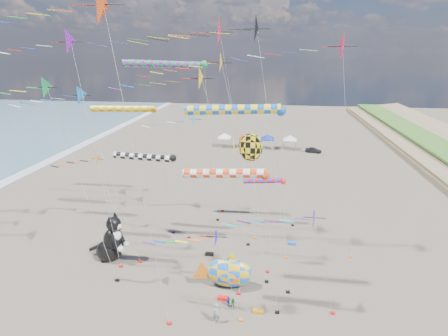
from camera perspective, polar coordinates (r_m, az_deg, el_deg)
delta_kite_0 at (r=27.79m, az=-4.19°, el=-11.97°), size 8.43×1.82×8.44m
delta_kite_1 at (r=45.87m, az=-4.52°, el=7.70°), size 9.13×1.88×14.03m
delta_kite_2 at (r=28.28m, az=11.87°, el=-7.92°), size 9.26×1.90×10.16m
delta_kite_3 at (r=33.54m, az=3.02°, el=21.54°), size 15.83×2.83×24.74m
delta_kite_4 at (r=37.64m, az=-2.18°, el=21.08°), size 17.78×3.21×24.81m
delta_kite_5 at (r=34.94m, az=18.63°, el=18.05°), size 12.21×2.80×23.18m
delta_kite_6 at (r=33.24m, az=-27.68°, el=11.02°), size 11.89×2.04×19.51m
delta_kite_7 at (r=44.59m, az=-21.47°, el=1.05°), size 8.00×1.67×10.10m
delta_kite_8 at (r=35.69m, az=-23.09°, el=10.25°), size 11.40×2.04×18.40m
delta_kite_9 at (r=36.33m, az=-3.97°, el=14.09°), size 13.72×2.46×20.02m
delta_kite_10 at (r=30.91m, az=-1.36°, el=16.24°), size 11.37×1.99×21.40m
delta_kite_11 at (r=24.89m, az=-19.75°, el=23.46°), size 11.71×2.87×25.49m
delta_kite_12 at (r=34.65m, az=-25.49°, el=17.73°), size 10.71×2.32×23.27m
windsock_0 at (r=28.08m, az=2.18°, el=9.35°), size 9.38×0.82×17.28m
windsock_1 at (r=40.12m, az=-12.45°, el=1.70°), size 8.47×0.83×10.43m
windsock_2 at (r=43.04m, az=-9.25°, el=16.30°), size 11.33×0.88×20.29m
windsock_3 at (r=26.47m, az=0.75°, el=-1.05°), size 7.95×0.75×12.84m
windsock_4 at (r=43.74m, az=6.90°, el=-2.13°), size 6.60×0.70×6.35m
windsock_5 at (r=40.89m, az=-15.81°, el=9.17°), size 9.05×0.76×15.58m
angelfish_kite at (r=32.03m, az=3.98°, el=3.18°), size 3.74×3.02×14.24m
cat_inflatable at (r=39.32m, az=-18.13°, el=-10.58°), size 4.44×2.88×5.52m
fish_inflatable at (r=34.17m, az=0.79°, el=-16.67°), size 5.99×2.45×3.85m
person_adult at (r=30.87m, az=-1.21°, el=-22.67°), size 0.76×0.59×1.86m
child_green at (r=32.44m, az=1.52°, el=-21.23°), size 0.53×0.42×1.04m
child_blue at (r=32.65m, az=0.73°, el=-20.94°), size 0.56×0.63×1.02m
kite_bag_0 at (r=32.39m, az=5.59°, el=-22.26°), size 0.90×0.44×0.30m
kite_bag_1 at (r=39.46m, az=-2.39°, el=-13.86°), size 0.90×0.44×0.30m
kite_bag_2 at (r=42.09m, az=10.99°, el=-11.98°), size 0.90×0.44×0.30m
kite_bag_3 at (r=33.55m, az=-0.20°, el=-20.48°), size 0.90×0.44×0.30m
tent_row at (r=80.65m, az=5.40°, el=5.41°), size 19.20×4.20×3.80m
parked_car at (r=79.80m, az=14.40°, el=2.87°), size 3.76×2.29×1.20m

